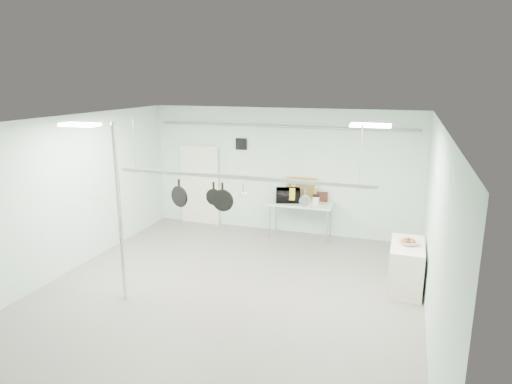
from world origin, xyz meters
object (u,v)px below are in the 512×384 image
(chrome_pole, at_px, (119,214))
(fruit_bowl, at_px, (409,242))
(side_cabinet, at_px, (406,267))
(prep_table, at_px, (301,206))
(pot_rack, at_px, (239,176))
(skillet_left, at_px, (179,193))
(skillet_mid, at_px, (214,194))
(skillet_right, at_px, (223,197))
(coffee_canister, at_px, (316,200))
(microwave, at_px, (288,195))

(chrome_pole, distance_m, fruit_bowl, 5.29)
(side_cabinet, bearing_deg, prep_table, 139.21)
(chrome_pole, bearing_deg, pot_rack, 25.35)
(skillet_left, bearing_deg, skillet_mid, 17.42)
(skillet_mid, bearing_deg, skillet_right, 0.12)
(pot_rack, bearing_deg, skillet_mid, 180.00)
(chrome_pole, height_order, skillet_right, chrome_pole)
(prep_table, bearing_deg, skillet_mid, -105.08)
(pot_rack, relative_size, skillet_left, 8.97)
(fruit_bowl, distance_m, skillet_right, 3.56)
(fruit_bowl, bearing_deg, side_cabinet, 115.73)
(side_cabinet, distance_m, coffee_canister, 3.11)
(pot_rack, xyz_separation_m, fruit_bowl, (2.96, 1.08, -1.29))
(skillet_right, bearing_deg, chrome_pole, -152.91)
(chrome_pole, height_order, side_cabinet, chrome_pole)
(chrome_pole, xyz_separation_m, coffee_canister, (2.68, 4.17, -0.59))
(prep_table, bearing_deg, microwave, 178.63)
(fruit_bowl, xyz_separation_m, skillet_right, (-3.28, -1.08, 0.87))
(prep_table, bearing_deg, side_cabinet, -40.79)
(pot_rack, distance_m, skillet_mid, 0.61)
(side_cabinet, height_order, coffee_canister, coffee_canister)
(microwave, relative_size, coffee_canister, 2.88)
(side_cabinet, relative_size, skillet_right, 2.18)
(chrome_pole, height_order, pot_rack, chrome_pole)
(pot_rack, bearing_deg, prep_table, 83.09)
(pot_rack, xyz_separation_m, skillet_mid, (-0.49, 0.00, -0.37))
(prep_table, height_order, microwave, microwave)
(pot_rack, bearing_deg, microwave, 88.84)
(prep_table, height_order, fruit_bowl, fruit_bowl)
(coffee_canister, bearing_deg, prep_table, 174.94)
(coffee_canister, relative_size, skillet_mid, 0.47)
(side_cabinet, distance_m, fruit_bowl, 0.49)
(pot_rack, bearing_deg, chrome_pole, -154.65)
(coffee_canister, bearing_deg, pot_rack, -103.48)
(chrome_pole, relative_size, fruit_bowl, 9.32)
(skillet_left, bearing_deg, side_cabinet, 32.28)
(coffee_canister, bearing_deg, skillet_left, -121.18)
(chrome_pole, relative_size, skillet_mid, 7.24)
(skillet_left, height_order, skillet_mid, same)
(prep_table, relative_size, pot_rack, 0.33)
(side_cabinet, height_order, pot_rack, pot_rack)
(microwave, relative_size, skillet_mid, 1.35)
(pot_rack, distance_m, skillet_right, 0.53)
(side_cabinet, relative_size, coffee_canister, 5.77)
(side_cabinet, relative_size, skillet_left, 2.24)
(side_cabinet, distance_m, skillet_mid, 3.88)
(prep_table, bearing_deg, skillet_right, -102.26)
(side_cabinet, distance_m, skillet_right, 3.71)
(microwave, xyz_separation_m, skillet_left, (-1.26, -3.31, 0.75))
(side_cabinet, xyz_separation_m, pot_rack, (-2.95, -1.10, 1.78))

